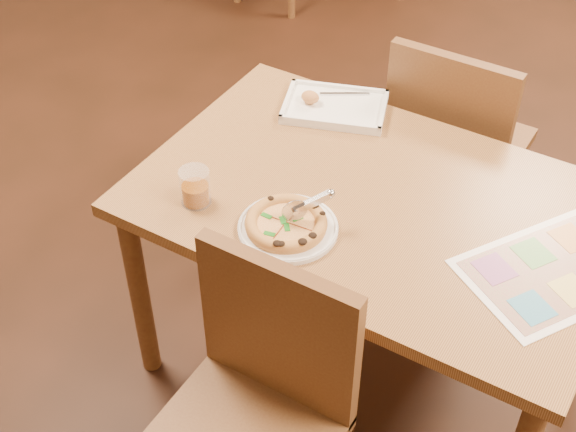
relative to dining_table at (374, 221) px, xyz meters
The scene contains 9 objects.
dining_table is the anchor object (origin of this frame).
chair_near 0.61m from the dining_table, 90.00° to the right, with size 0.42×0.42×0.47m.
chair_far 0.61m from the dining_table, 90.00° to the left, with size 0.42×0.42×0.47m.
plate 0.29m from the dining_table, 120.87° to the right, with size 0.26×0.26×0.01m, color white.
pizza 0.30m from the dining_table, 121.27° to the right, with size 0.22×0.22×0.03m.
pizza_cutter 0.28m from the dining_table, 118.12° to the right, with size 0.10×0.11×0.08m.
appetizer_tray 0.44m from the dining_table, 134.81° to the left, with size 0.37×0.31×0.06m.
glass_tumbler 0.51m from the dining_table, 147.26° to the right, with size 0.08×0.08×0.10m.
menu 0.51m from the dining_table, ahead, with size 0.31×0.43×0.01m, color white.
Camera 1 is at (0.65, -1.55, 2.15)m, focal length 50.00 mm.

